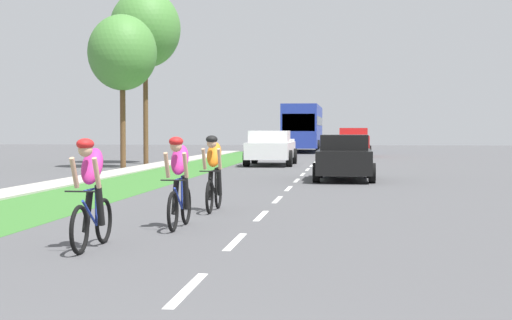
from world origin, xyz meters
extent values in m
plane|color=#4C4C4F|center=(0.00, 20.00, 0.00)|extent=(120.00, 120.00, 0.00)
cube|color=#38722D|center=(-5.14, 20.00, 0.00)|extent=(2.81, 70.00, 0.01)
cube|color=#B2ADA3|center=(-7.21, 20.00, 0.00)|extent=(1.31, 70.00, 0.10)
cube|color=white|center=(0.00, 4.75, 0.00)|extent=(0.12, 1.80, 0.01)
cube|color=white|center=(0.00, 8.25, 0.00)|extent=(0.12, 1.80, 0.01)
cube|color=white|center=(0.00, 11.75, 0.00)|extent=(0.12, 1.80, 0.01)
cube|color=white|center=(0.00, 15.25, 0.00)|extent=(0.12, 1.80, 0.01)
cube|color=white|center=(0.00, 18.75, 0.00)|extent=(0.12, 1.80, 0.01)
cube|color=white|center=(0.00, 22.25, 0.00)|extent=(0.12, 1.80, 0.01)
cube|color=white|center=(0.00, 25.75, 0.00)|extent=(0.12, 1.80, 0.01)
cube|color=white|center=(0.00, 29.25, 0.00)|extent=(0.12, 1.80, 0.01)
cube|color=white|center=(0.00, 32.75, 0.00)|extent=(0.12, 1.80, 0.01)
cube|color=white|center=(0.00, 36.25, 0.00)|extent=(0.12, 1.80, 0.01)
cube|color=white|center=(0.00, 39.75, 0.00)|extent=(0.12, 1.80, 0.01)
cube|color=white|center=(0.00, 43.25, 0.00)|extent=(0.12, 1.80, 0.01)
cube|color=white|center=(0.00, 46.75, 0.00)|extent=(0.12, 1.80, 0.01)
cube|color=white|center=(0.00, 50.25, 0.00)|extent=(0.12, 1.80, 0.01)
torus|color=black|center=(-1.93, 7.85, 0.34)|extent=(0.06, 0.68, 0.68)
torus|color=black|center=(-1.93, 6.81, 0.34)|extent=(0.06, 0.68, 0.68)
cylinder|color=#23389E|center=(-1.93, 7.23, 0.52)|extent=(0.04, 0.59, 0.43)
cylinder|color=#23389E|center=(-1.93, 7.51, 0.62)|extent=(0.04, 0.04, 0.55)
cylinder|color=#23389E|center=(-1.93, 7.28, 0.85)|extent=(0.03, 0.55, 0.03)
cylinder|color=black|center=(-1.93, 6.83, 0.86)|extent=(0.42, 0.02, 0.02)
ellipsoid|color=#CC2D8C|center=(-1.93, 7.35, 1.18)|extent=(0.30, 0.54, 0.63)
sphere|color=tan|center=(-1.93, 7.07, 1.42)|extent=(0.20, 0.20, 0.20)
ellipsoid|color=red|center=(-1.93, 7.07, 1.50)|extent=(0.24, 0.28, 0.16)
cylinder|color=tan|center=(-2.09, 7.07, 1.10)|extent=(0.07, 0.26, 0.45)
cylinder|color=tan|center=(-1.77, 7.07, 1.10)|extent=(0.07, 0.26, 0.45)
cylinder|color=black|center=(-2.03, 7.43, 0.52)|extent=(0.10, 0.30, 0.60)
cylinder|color=black|center=(-1.83, 7.38, 0.62)|extent=(0.10, 0.25, 0.61)
torus|color=black|center=(-1.19, 10.26, 0.34)|extent=(0.06, 0.68, 0.68)
torus|color=black|center=(-1.19, 9.22, 0.34)|extent=(0.06, 0.68, 0.68)
cylinder|color=#23389E|center=(-1.19, 9.64, 0.52)|extent=(0.04, 0.59, 0.43)
cylinder|color=#23389E|center=(-1.19, 9.92, 0.62)|extent=(0.04, 0.04, 0.55)
cylinder|color=#23389E|center=(-1.19, 9.69, 0.85)|extent=(0.03, 0.55, 0.03)
cylinder|color=black|center=(-1.19, 9.24, 0.86)|extent=(0.42, 0.02, 0.02)
ellipsoid|color=#CC2D8C|center=(-1.19, 9.76, 1.18)|extent=(0.30, 0.54, 0.63)
sphere|color=tan|center=(-1.19, 9.48, 1.42)|extent=(0.20, 0.20, 0.20)
ellipsoid|color=red|center=(-1.19, 9.48, 1.50)|extent=(0.24, 0.28, 0.16)
cylinder|color=tan|center=(-1.35, 9.48, 1.10)|extent=(0.07, 0.26, 0.45)
cylinder|color=tan|center=(-1.03, 9.48, 1.10)|extent=(0.07, 0.26, 0.45)
cylinder|color=black|center=(-1.29, 9.84, 0.52)|extent=(0.10, 0.30, 0.60)
cylinder|color=black|center=(-1.09, 9.79, 0.62)|extent=(0.10, 0.25, 0.61)
torus|color=black|center=(-1.07, 13.02, 0.34)|extent=(0.06, 0.68, 0.68)
torus|color=black|center=(-1.07, 11.98, 0.34)|extent=(0.06, 0.68, 0.68)
cylinder|color=black|center=(-1.07, 12.40, 0.52)|extent=(0.04, 0.59, 0.43)
cylinder|color=black|center=(-1.07, 12.68, 0.62)|extent=(0.04, 0.04, 0.55)
cylinder|color=black|center=(-1.07, 12.45, 0.85)|extent=(0.03, 0.55, 0.03)
cylinder|color=black|center=(-1.07, 12.00, 0.86)|extent=(0.42, 0.02, 0.02)
ellipsoid|color=orange|center=(-1.07, 12.52, 1.18)|extent=(0.30, 0.54, 0.63)
sphere|color=tan|center=(-1.07, 12.24, 1.42)|extent=(0.20, 0.20, 0.20)
ellipsoid|color=black|center=(-1.07, 12.24, 1.50)|extent=(0.24, 0.28, 0.16)
cylinder|color=tan|center=(-1.23, 12.24, 1.10)|extent=(0.07, 0.26, 0.45)
cylinder|color=tan|center=(-0.91, 12.24, 1.10)|extent=(0.07, 0.26, 0.45)
cylinder|color=black|center=(-1.17, 12.60, 0.52)|extent=(0.10, 0.30, 0.60)
cylinder|color=black|center=(-0.97, 12.55, 0.62)|extent=(0.10, 0.25, 0.61)
cube|color=black|center=(1.57, 22.63, 0.64)|extent=(1.76, 4.30, 0.76)
cube|color=black|center=(1.57, 22.78, 1.26)|extent=(1.55, 2.24, 0.52)
cube|color=#1E2833|center=(1.57, 21.81, 1.24)|extent=(1.44, 0.08, 0.44)
cylinder|color=black|center=(0.69, 21.29, 0.32)|extent=(0.22, 0.64, 0.64)
cylinder|color=black|center=(2.45, 21.29, 0.32)|extent=(0.22, 0.64, 0.64)
cylinder|color=black|center=(0.69, 23.96, 0.32)|extent=(0.22, 0.64, 0.64)
cylinder|color=black|center=(2.45, 23.96, 0.32)|extent=(0.22, 0.64, 0.64)
cube|color=silver|center=(-1.93, 33.03, 0.72)|extent=(1.96, 5.10, 0.76)
cube|color=silver|center=(-1.93, 32.27, 1.32)|extent=(1.80, 1.78, 0.64)
cube|color=#1E2833|center=(-1.93, 31.55, 1.30)|extent=(1.67, 0.08, 0.52)
cube|color=silver|center=(-2.83, 34.05, 1.02)|extent=(0.08, 2.81, 0.40)
cube|color=silver|center=(-1.03, 34.05, 1.02)|extent=(0.08, 2.81, 0.40)
cube|color=silver|center=(-1.93, 35.54, 1.02)|extent=(1.80, 0.08, 0.40)
cylinder|color=black|center=(-2.91, 31.50, 0.38)|extent=(0.26, 0.76, 0.76)
cylinder|color=black|center=(-0.95, 31.50, 0.38)|extent=(0.26, 0.76, 0.76)
cylinder|color=black|center=(-2.91, 34.56, 0.38)|extent=(0.26, 0.76, 0.76)
cylinder|color=black|center=(-0.95, 34.56, 0.38)|extent=(0.26, 0.76, 0.76)
cube|color=red|center=(2.03, 45.36, 0.81)|extent=(1.90, 4.70, 1.00)
cube|color=red|center=(2.03, 45.56, 1.53)|extent=(1.71, 2.91, 0.52)
cube|color=#1E2833|center=(2.03, 44.30, 1.41)|extent=(1.56, 0.08, 0.44)
cylinder|color=black|center=(1.08, 43.95, 0.36)|extent=(0.25, 0.72, 0.72)
cylinder|color=black|center=(2.98, 43.95, 0.36)|extent=(0.25, 0.72, 0.72)
cylinder|color=black|center=(1.08, 46.77, 0.36)|extent=(0.25, 0.72, 0.72)
cylinder|color=black|center=(2.98, 46.77, 0.36)|extent=(0.25, 0.72, 0.72)
cube|color=#23389E|center=(-1.68, 55.20, 1.93)|extent=(2.50, 11.60, 3.10)
cube|color=#1E2833|center=(-1.68, 55.20, 2.33)|extent=(2.52, 10.67, 0.64)
cube|color=#1E2833|center=(-1.68, 49.43, 2.18)|extent=(2.25, 0.06, 1.20)
cylinder|color=black|center=(-2.93, 51.43, 0.48)|extent=(0.28, 0.96, 0.96)
cylinder|color=black|center=(-0.43, 51.43, 0.48)|extent=(0.28, 0.96, 0.96)
cylinder|color=black|center=(-2.93, 58.39, 0.48)|extent=(0.28, 0.96, 0.96)
cylinder|color=black|center=(-0.43, 58.39, 0.48)|extent=(0.28, 0.96, 0.96)
cylinder|color=brown|center=(-8.09, 29.43, 1.93)|extent=(0.24, 0.24, 3.85)
ellipsoid|color=#478438|center=(-8.09, 29.43, 5.05)|extent=(3.00, 3.00, 3.30)
cylinder|color=brown|center=(-8.16, 33.52, 2.62)|extent=(0.24, 0.24, 5.23)
ellipsoid|color=#478438|center=(-8.16, 33.52, 6.61)|extent=(3.44, 3.44, 3.79)
camera|label=1|loc=(1.68, -3.18, 1.70)|focal=53.86mm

